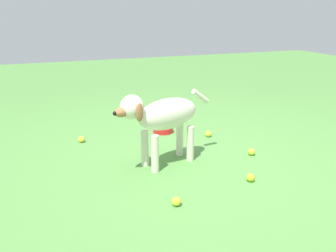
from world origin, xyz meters
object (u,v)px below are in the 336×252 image
(dog, at_px, (163,116))
(water_bowl, at_px, (163,130))
(tennis_ball_4, at_px, (176,201))
(tennis_ball_0, at_px, (208,134))
(tennis_ball_2, at_px, (251,152))
(tennis_ball_3, at_px, (251,178))
(tennis_ball_1, at_px, (82,139))

(dog, bearing_deg, water_bowl, -127.19)
(dog, xyz_separation_m, tennis_ball_4, (0.15, 0.68, -0.41))
(tennis_ball_0, xyz_separation_m, tennis_ball_2, (-0.15, 0.59, 0.00))
(tennis_ball_3, bearing_deg, tennis_ball_4, 10.81)
(tennis_ball_0, distance_m, tennis_ball_3, 1.06)
(tennis_ball_2, bearing_deg, tennis_ball_0, -76.15)
(tennis_ball_0, height_order, tennis_ball_1, same)
(dog, height_order, tennis_ball_3, dog)
(tennis_ball_1, bearing_deg, tennis_ball_2, 147.64)
(dog, height_order, tennis_ball_2, dog)
(tennis_ball_1, bearing_deg, dog, 125.94)
(dog, height_order, tennis_ball_4, dog)
(dog, relative_size, tennis_ball_3, 14.46)
(tennis_ball_2, height_order, tennis_ball_3, same)
(water_bowl, bearing_deg, tennis_ball_3, 99.87)
(tennis_ball_2, bearing_deg, dog, -6.58)
(tennis_ball_0, relative_size, tennis_ball_2, 1.00)
(tennis_ball_0, distance_m, tennis_ball_4, 1.45)
(tennis_ball_4, height_order, water_bowl, tennis_ball_4)
(tennis_ball_2, relative_size, tennis_ball_3, 1.00)
(tennis_ball_2, relative_size, water_bowl, 0.30)
(tennis_ball_0, height_order, tennis_ball_2, same)
(tennis_ball_0, bearing_deg, tennis_ball_4, 54.23)
(tennis_ball_3, bearing_deg, tennis_ball_0, -98.80)
(tennis_ball_1, xyz_separation_m, tennis_ball_2, (-1.43, 0.91, 0.00))
(dog, distance_m, tennis_ball_2, 0.94)
(dog, bearing_deg, tennis_ball_0, -161.54)
(dog, height_order, tennis_ball_0, dog)
(tennis_ball_0, relative_size, tennis_ball_1, 1.00)
(tennis_ball_1, relative_size, water_bowl, 0.30)
(tennis_ball_3, bearing_deg, dog, -45.75)
(tennis_ball_1, bearing_deg, tennis_ball_0, 166.24)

